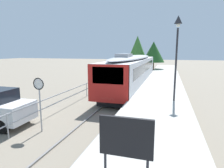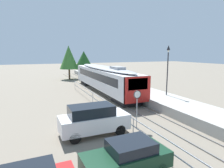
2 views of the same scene
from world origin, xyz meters
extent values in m
plane|color=slate|center=(-3.00, 22.00, 0.00)|extent=(160.00, 160.00, 0.00)
cube|color=slate|center=(0.00, 22.00, 0.03)|extent=(3.20, 60.00, 0.06)
cube|color=slate|center=(-0.72, 22.00, 0.10)|extent=(0.08, 60.00, 0.08)
cube|color=slate|center=(0.72, 22.00, 0.10)|extent=(0.08, 60.00, 0.08)
cube|color=silver|center=(0.00, 26.48, 1.96)|extent=(2.80, 18.83, 2.55)
cube|color=red|center=(0.00, 17.16, 1.96)|extent=(2.80, 0.24, 2.55)
cube|color=black|center=(0.00, 17.08, 2.53)|extent=(2.13, 0.08, 1.12)
cube|color=black|center=(0.00, 26.48, 2.37)|extent=(2.82, 15.82, 0.92)
ellipsoid|color=#9EA0A5|center=(0.00, 26.48, 3.42)|extent=(2.69, 18.08, 0.44)
cube|color=#9EA0A5|center=(0.00, 21.77, 3.70)|extent=(1.10, 2.20, 0.36)
cube|color=#EAE5C6|center=(0.00, 17.09, 0.97)|extent=(1.00, 0.10, 0.20)
cube|color=black|center=(0.00, 19.46, 0.42)|extent=(2.24, 3.20, 0.55)
cube|color=black|center=(0.00, 33.49, 0.42)|extent=(2.24, 3.20, 0.55)
cube|color=#A8A59E|center=(3.25, 22.00, 0.45)|extent=(3.90, 60.00, 0.90)
cylinder|color=#232328|center=(4.22, 18.10, 3.20)|extent=(0.12, 0.12, 4.60)
pyramid|color=#232328|center=(4.22, 18.10, 6.00)|extent=(0.34, 0.34, 0.50)
sphere|color=silver|center=(4.22, 18.10, 5.68)|extent=(0.24, 0.24, 0.24)
cube|color=black|center=(2.98, 9.07, 2.25)|extent=(1.20, 0.08, 0.90)
cylinder|color=#9EA0A5|center=(-2.35, 13.20, 1.10)|extent=(0.07, 0.07, 2.20)
cylinder|color=white|center=(-2.35, 13.18, 2.50)|extent=(0.60, 0.03, 0.60)
torus|color=black|center=(-2.35, 13.16, 2.50)|extent=(0.61, 0.05, 0.61)
cube|color=#9EA0A5|center=(-3.30, 12.00, 1.20)|extent=(0.05, 36.00, 0.05)
cube|color=#9EA0A5|center=(-3.30, 12.00, 0.69)|extent=(0.05, 36.00, 0.05)
cylinder|color=#9EA0A5|center=(-3.30, 12.00, 0.62)|extent=(0.06, 0.06, 1.25)
cylinder|color=#9EA0A5|center=(-3.30, 21.00, 0.62)|extent=(0.06, 0.06, 1.25)
cylinder|color=#9EA0A5|center=(-3.30, 30.00, 0.62)|extent=(0.06, 0.06, 1.25)
cylinder|color=black|center=(-4.09, 14.09, 0.36)|extent=(0.72, 0.25, 0.72)
cylinder|color=black|center=(-4.07, 12.43, 0.36)|extent=(0.72, 0.25, 0.72)
cylinder|color=brown|center=(1.03, 40.93, 1.06)|extent=(0.36, 0.36, 2.13)
cone|color=#1E4C1E|center=(1.03, 40.93, 3.97)|extent=(3.99, 3.99, 3.69)
cylinder|color=brown|center=(-1.97, 41.46, 1.10)|extent=(0.36, 0.36, 2.19)
cone|color=#38702D|center=(-1.97, 41.46, 4.56)|extent=(3.75, 3.75, 4.73)
camera|label=1|loc=(3.79, 5.25, 4.09)|focal=30.74mm
camera|label=2|loc=(-9.33, 1.34, 5.47)|focal=31.02mm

